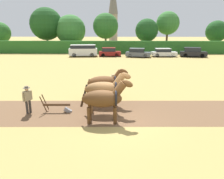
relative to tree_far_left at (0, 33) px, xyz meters
name	(u,v)px	position (x,y,z in m)	size (l,w,h in m)	color
ground_plane	(118,121)	(25.60, -37.59, -3.81)	(240.00, 240.00, 0.00)	#A88E4C
plowed_furrow_strip	(21,112)	(19.89, -36.48, -3.81)	(32.39, 4.10, 0.01)	brown
hedgerow	(118,47)	(25.60, -5.09, -2.61)	(63.30, 1.22, 2.41)	#286023
tree_far_left	(0,33)	(0.00, 0.00, 0.00)	(4.53, 4.53, 6.09)	#4C3823
tree_left	(46,24)	(10.00, 0.87, 1.87)	(6.98, 6.98, 9.18)	#4C3823
tree_center_left	(71,30)	(15.30, 0.88, 0.59)	(6.51, 6.51, 7.66)	brown
tree_center	(106,26)	(22.99, 0.72, 1.43)	(5.47, 5.47, 7.99)	#4C3823
tree_center_right	(147,30)	(31.72, -0.73, 0.54)	(4.79, 4.79, 6.76)	brown
tree_right	(168,23)	(36.58, 1.74, 2.04)	(5.00, 5.00, 8.37)	#4C3823
tree_far_right	(217,31)	(46.87, 0.58, 0.30)	(4.56, 4.56, 6.41)	brown
church_spire	(113,9)	(24.14, 27.54, 6.92)	(3.16, 3.16, 20.51)	gray
draft_horse_lead_left	(104,98)	(24.90, -37.77, -2.51)	(2.77, 0.98, 2.36)	#513319
draft_horse_lead_right	(105,89)	(24.86, -36.35, -2.41)	(2.81, 0.94, 2.45)	brown
draft_horse_trail_left	(105,83)	(24.82, -34.93, -2.42)	(2.74, 1.00, 2.40)	brown
plow	(59,107)	(22.15, -36.42, -3.49)	(1.80, 0.47, 1.13)	#4C331E
farmer_at_plow	(28,98)	(20.44, -36.65, -2.87)	(0.41, 0.56, 1.63)	#38332D
farmer_beside_team	(113,84)	(25.26, -33.35, -2.87)	(0.44, 0.53, 1.63)	#4C4C4C
parked_van	(83,50)	(19.56, -9.82, -2.78)	(5.07, 2.44, 2.01)	silver
parked_car_left	(110,52)	(24.19, -9.71, -3.09)	(3.87, 1.87, 1.52)	maroon
parked_car_center_left	(138,53)	(29.08, -10.62, -3.09)	(4.40, 2.60, 1.50)	#565B66
parked_car_center	(164,53)	(33.62, -9.92, -3.12)	(4.31, 1.88, 1.43)	silver
parked_car_center_right	(193,52)	(38.60, -10.11, -3.04)	(4.63, 2.58, 1.61)	black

